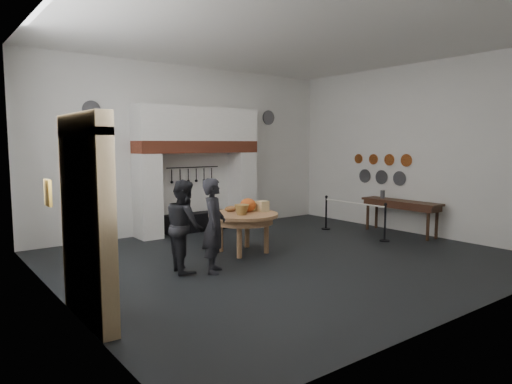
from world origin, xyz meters
TOP-DOWN VIEW (x-y plane):
  - floor at (0.00, 0.00)m, footprint 9.00×8.00m
  - ceiling at (0.00, 0.00)m, footprint 9.00×8.00m
  - wall_back at (0.00, 4.00)m, footprint 9.00×0.02m
  - wall_front at (0.00, -4.00)m, footprint 9.00×0.02m
  - wall_left at (-4.50, 0.00)m, footprint 0.02×8.00m
  - wall_right at (4.50, 0.00)m, footprint 0.02×8.00m
  - chimney_pier_left at (-1.48, 3.65)m, footprint 0.55×0.70m
  - chimney_pier_right at (1.48, 3.65)m, footprint 0.55×0.70m
  - hearth_brick_band at (0.00, 3.65)m, footprint 3.50×0.72m
  - chimney_hood at (0.00, 3.65)m, footprint 3.50×0.70m
  - iron_range at (0.00, 3.72)m, footprint 1.90×0.45m
  - utensil_rail at (0.00, 3.92)m, footprint 1.60×0.02m
  - door_recess at (-4.47, -1.00)m, footprint 0.04×1.10m
  - door_jamb_near at (-4.38, -1.70)m, footprint 0.22×0.30m
  - door_jamb_far at (-4.38, -0.30)m, footprint 0.22×0.30m
  - door_lintel at (-4.38, -1.00)m, footprint 0.22×1.70m
  - wall_plaque at (-4.45, 0.80)m, footprint 0.05×0.34m
  - work_table at (-0.44, 0.91)m, footprint 1.82×1.82m
  - pumpkin at (-0.24, 1.01)m, footprint 0.36×0.36m
  - cheese_block_big at (0.06, 0.86)m, footprint 0.22×0.22m
  - cheese_block_small at (0.04, 1.16)m, footprint 0.18×0.18m
  - wicker_basket at (-0.59, 0.76)m, footprint 0.38×0.38m
  - bread_loaf at (-0.54, 1.26)m, footprint 0.31×0.18m
  - visitor_near at (-1.79, -0.04)m, footprint 0.73×0.77m
  - visitor_far at (-2.19, 0.36)m, footprint 0.82×0.96m
  - side_table at (4.10, 0.07)m, footprint 0.55×2.20m
  - pewter_jug at (4.10, 0.67)m, footprint 0.12×0.12m
  - copper_pan_a at (4.46, 0.20)m, footprint 0.03×0.34m
  - copper_pan_b at (4.46, 0.75)m, footprint 0.03×0.32m
  - copper_pan_c at (4.46, 1.30)m, footprint 0.03×0.30m
  - copper_pan_d at (4.46, 1.85)m, footprint 0.03×0.28m
  - pewter_plate_left at (4.46, 0.40)m, footprint 0.03×0.40m
  - pewter_plate_mid at (4.46, 1.00)m, footprint 0.03×0.40m
  - pewter_plate_right at (4.46, 1.60)m, footprint 0.03×0.40m
  - pewter_plate_back_left at (-2.70, 3.96)m, footprint 0.44×0.03m
  - pewter_plate_back_right at (2.70, 3.96)m, footprint 0.44×0.03m
  - barrier_post_near at (3.00, -0.27)m, footprint 0.05×0.05m
  - barrier_post_far at (3.00, 1.73)m, footprint 0.05×0.05m
  - barrier_rope at (3.00, 0.73)m, footprint 0.04×2.00m

SIDE VIEW (x-z plane):
  - floor at x=0.00m, z-range -0.01..0.01m
  - iron_range at x=0.00m, z-range 0.00..0.50m
  - barrier_post_near at x=3.00m, z-range 0.00..0.90m
  - barrier_post_far at x=3.00m, z-range 0.00..0.90m
  - work_table at x=-0.44m, z-range 0.80..0.88m
  - barrier_rope at x=3.00m, z-range 0.83..0.87m
  - visitor_far at x=-2.19m, z-range 0.00..1.74m
  - side_table at x=4.10m, z-range 0.84..0.90m
  - visitor_near at x=-1.79m, z-range 0.00..1.77m
  - bread_loaf at x=-0.54m, z-range 0.87..1.01m
  - cheese_block_small at x=0.04m, z-range 0.88..1.07m
  - wicker_basket at x=-0.59m, z-range 0.88..1.09m
  - cheese_block_big at x=0.06m, z-range 0.88..1.11m
  - pewter_jug at x=4.10m, z-range 0.90..1.12m
  - pumpkin at x=-0.24m, z-range 0.88..1.18m
  - chimney_pier_left at x=-1.48m, z-range 0.00..2.15m
  - chimney_pier_right at x=1.48m, z-range 0.00..2.15m
  - door_recess at x=-4.47m, z-range 0.00..2.50m
  - door_jamb_near at x=-4.38m, z-range 0.00..2.60m
  - door_jamb_far at x=-4.38m, z-range 0.00..2.60m
  - pewter_plate_left at x=4.46m, z-range 1.25..1.65m
  - pewter_plate_mid at x=4.46m, z-range 1.25..1.65m
  - pewter_plate_right at x=4.46m, z-range 1.25..1.65m
  - wall_plaque at x=-4.45m, z-range 1.38..1.82m
  - utensil_rail at x=0.00m, z-range 1.74..1.76m
  - copper_pan_b at x=4.46m, z-range 1.79..2.11m
  - copper_pan_d at x=4.46m, z-range 1.81..2.09m
  - copper_pan_a at x=4.46m, z-range 1.78..2.12m
  - copper_pan_c at x=4.46m, z-range 1.80..2.10m
  - wall_back at x=0.00m, z-range 0.00..4.50m
  - wall_front at x=0.00m, z-range 0.00..4.50m
  - wall_left at x=-4.50m, z-range 0.00..4.50m
  - wall_right at x=4.50m, z-range 0.00..4.50m
  - hearth_brick_band at x=0.00m, z-range 2.15..2.47m
  - door_lintel at x=-4.38m, z-range 2.50..2.80m
  - chimney_hood at x=0.00m, z-range 2.47..3.37m
  - pewter_plate_back_left at x=-2.70m, z-range 2.98..3.42m
  - pewter_plate_back_right at x=2.70m, z-range 2.98..3.42m
  - ceiling at x=0.00m, z-range 4.49..4.51m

